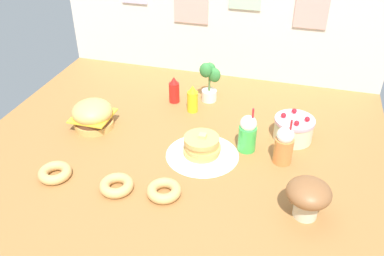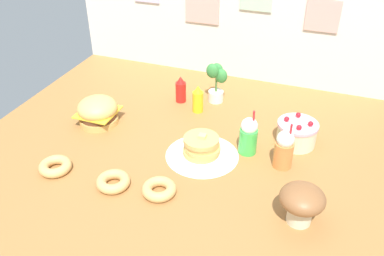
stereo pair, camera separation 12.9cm
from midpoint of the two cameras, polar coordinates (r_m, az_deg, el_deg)
name	(u,v)px [view 2 (the right image)]	position (r m, az deg, el deg)	size (l,w,h in m)	color
ground_plane	(176,152)	(2.19, -0.50, -3.37)	(2.19, 1.96, 0.02)	#9E6B38
back_wall	(230,19)	(2.84, 6.62, 14.72)	(2.19, 0.04, 0.80)	silver
doily_mat	(202,155)	(2.15, 3.12, -3.81)	(0.38, 0.38, 0.00)	white
burger	(98,111)	(2.41, -11.42, 2.26)	(0.23, 0.23, 0.17)	#DBA859
pancake_stack	(202,148)	(2.12, 3.11, -2.77)	(0.29, 0.29, 0.13)	white
layer_cake	(297,133)	(2.28, 15.85, -0.72)	(0.22, 0.22, 0.16)	beige
ketchup_bottle	(181,90)	(2.59, -0.14, 5.27)	(0.07, 0.07, 0.17)	red
mustard_bottle	(198,100)	(2.48, 2.31, 3.93)	(0.07, 0.07, 0.17)	yellow
cream_soda_cup	(248,136)	(2.14, 9.52, -1.09)	(0.10, 0.10, 0.26)	green
orange_float_cup	(284,149)	(2.08, 14.35, -2.90)	(0.10, 0.10, 0.26)	orange
donut_pink_glaze	(55,166)	(2.12, -16.76, -5.11)	(0.16, 0.16, 0.05)	tan
donut_chocolate	(113,181)	(1.97, -9.01, -7.34)	(0.16, 0.16, 0.05)	tan
donut_vanilla	(159,189)	(1.91, -2.65, -8.46)	(0.16, 0.16, 0.05)	tan
potted_plant	(216,81)	(2.57, 4.84, 6.48)	(0.13, 0.10, 0.26)	white
mushroom_stool	(302,201)	(1.80, 16.98, -9.74)	(0.19, 0.19, 0.18)	beige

